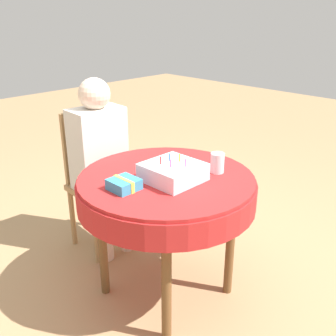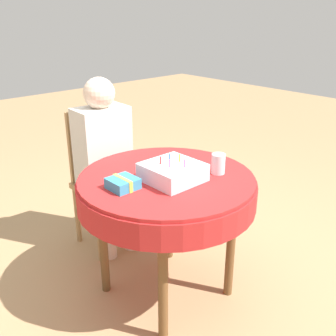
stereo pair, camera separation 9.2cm
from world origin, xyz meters
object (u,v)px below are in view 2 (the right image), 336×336
(chair, at_px, (100,175))
(person, at_px, (105,151))
(birthday_cake, at_px, (173,172))
(drinking_glass, at_px, (218,164))
(gift_box, at_px, (123,183))

(chair, distance_m, person, 0.22)
(chair, height_order, birthday_cake, chair)
(drinking_glass, bearing_deg, person, 103.03)
(chair, xyz_separation_m, birthday_cake, (-0.06, -0.80, 0.29))
(birthday_cake, height_order, drinking_glass, birthday_cake)
(birthday_cake, bearing_deg, gift_box, 159.97)
(chair, relative_size, drinking_glass, 8.79)
(person, height_order, birthday_cake, person)
(person, relative_size, birthday_cake, 4.38)
(person, bearing_deg, gift_box, -113.27)
(gift_box, bearing_deg, chair, 66.36)
(birthday_cake, height_order, gift_box, birthday_cake)
(drinking_glass, bearing_deg, gift_box, 159.15)
(birthday_cake, xyz_separation_m, gift_box, (-0.25, 0.09, -0.02))
(chair, xyz_separation_m, drinking_glass, (0.18, -0.90, 0.30))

